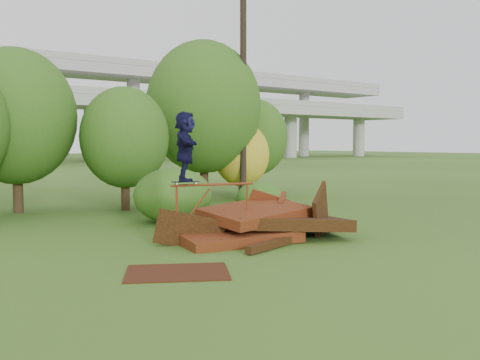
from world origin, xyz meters
TOP-DOWN VIEW (x-y plane):
  - ground at (0.00, 0.00)m, footprint 240.00×240.00m
  - scrap_pile at (-0.41, 1.50)m, footprint 5.45×3.35m
  - grind_rail at (-1.77, 1.89)m, footprint 2.18×0.65m
  - skateboard at (-2.48, 2.08)m, footprint 0.73×0.37m
  - skater at (-2.48, 2.08)m, footprint 1.28×1.69m
  - flat_plate at (-4.20, -0.41)m, footprint 2.50×2.29m
  - tree_1 at (-4.22, 11.25)m, footprint 4.40×4.40m
  - tree_2 at (-0.73, 9.46)m, footprint 3.38×3.38m
  - tree_3 at (3.75, 10.76)m, footprint 5.20×5.20m
  - tree_4 at (5.38, 10.07)m, footprint 2.57×2.57m
  - tree_5 at (7.87, 12.27)m, footprint 3.49×3.49m
  - shrub_left at (-0.88, 5.53)m, footprint 2.61×2.41m
  - shrub_right at (2.39, 5.04)m, footprint 1.78×1.63m
  - utility_pole at (4.70, 9.06)m, footprint 1.40×0.28m

SIDE VIEW (x-z plane):
  - ground at x=0.00m, z-range 0.00..0.00m
  - flat_plate at x=-4.20m, z-range 0.00..0.03m
  - scrap_pile at x=-0.41m, z-range -0.46..1.31m
  - shrub_right at x=2.39m, z-range 0.00..1.26m
  - shrub_left at x=-0.88m, z-range 0.00..1.81m
  - grind_rail at x=-1.77m, z-range 0.33..1.89m
  - skateboard at x=-2.48m, z-range 1.58..1.66m
  - tree_4 at x=5.38m, z-range 0.29..3.84m
  - skater at x=-2.48m, z-range 1.63..3.41m
  - tree_2 at x=-0.73m, z-range 0.43..5.20m
  - tree_5 at x=7.87m, z-range 0.44..5.34m
  - tree_1 at x=-4.22m, z-range 0.52..6.65m
  - tree_3 at x=3.75m, z-range 0.61..7.82m
  - utility_pole at x=4.70m, z-range 0.07..10.44m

